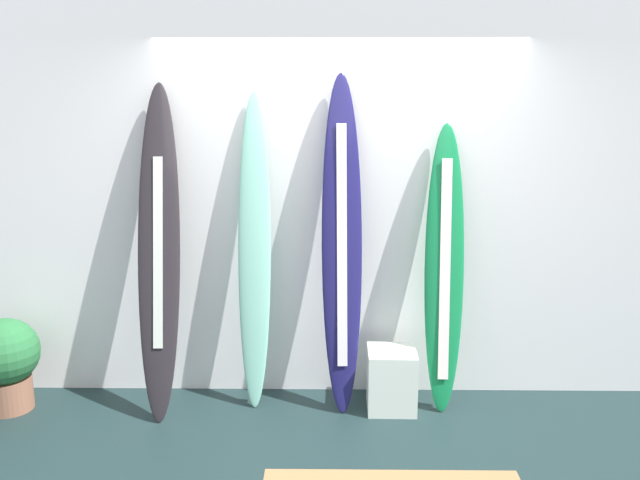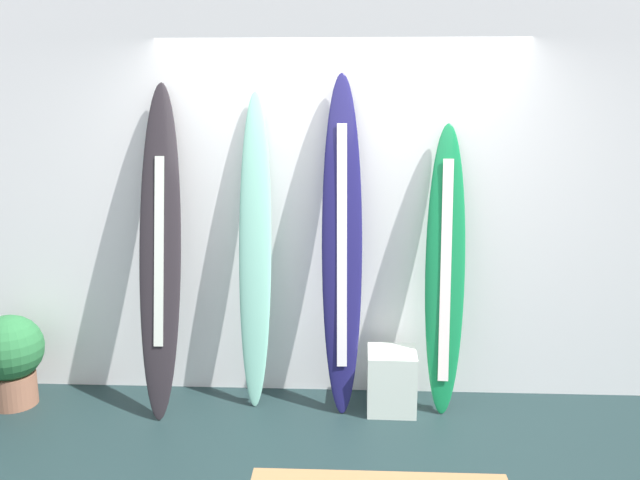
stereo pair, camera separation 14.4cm
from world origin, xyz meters
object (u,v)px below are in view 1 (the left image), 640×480
(surfboard_seafoam, at_px, (255,255))
(potted_plant, at_px, (6,360))
(display_block_left, at_px, (391,379))
(surfboard_charcoal, at_px, (159,255))
(surfboard_navy, at_px, (342,247))
(surfboard_emerald, at_px, (444,271))

(surfboard_seafoam, height_order, potted_plant, surfboard_seafoam)
(display_block_left, bearing_deg, surfboard_charcoal, -179.67)
(surfboard_navy, bearing_deg, surfboard_charcoal, -176.14)
(surfboard_seafoam, distance_m, surfboard_emerald, 1.29)
(surfboard_navy, relative_size, surfboard_emerald, 1.17)
(surfboard_emerald, height_order, display_block_left, surfboard_emerald)
(surfboard_emerald, height_order, potted_plant, surfboard_emerald)
(surfboard_charcoal, height_order, potted_plant, surfboard_charcoal)
(potted_plant, bearing_deg, surfboard_seafoam, 5.71)
(surfboard_seafoam, xyz_separation_m, surfboard_emerald, (1.29, -0.04, -0.10))
(display_block_left, bearing_deg, surfboard_emerald, 13.62)
(surfboard_emerald, relative_size, potted_plant, 3.00)
(surfboard_charcoal, bearing_deg, display_block_left, 0.33)
(surfboard_charcoal, bearing_deg, surfboard_navy, 3.86)
(surfboard_charcoal, xyz_separation_m, surfboard_navy, (1.21, 0.08, 0.03))
(surfboard_seafoam, bearing_deg, surfboard_charcoal, -168.03)
(surfboard_charcoal, height_order, surfboard_navy, surfboard_navy)
(surfboard_navy, height_order, potted_plant, surfboard_navy)
(surfboard_seafoam, distance_m, potted_plant, 1.84)
(surfboard_seafoam, relative_size, surfboard_emerald, 1.11)
(surfboard_navy, height_order, surfboard_emerald, surfboard_navy)
(surfboard_charcoal, xyz_separation_m, surfboard_seafoam, (0.62, 0.13, -0.03))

